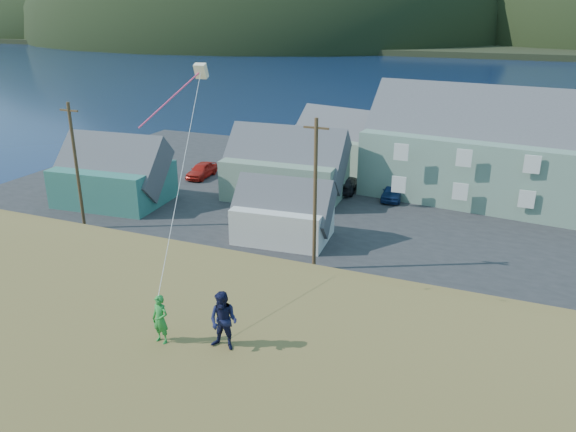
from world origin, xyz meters
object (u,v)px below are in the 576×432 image
object	(u,v)px
shed_palegreen_near	(286,166)
kite_flyer_navy	(223,321)
shed_teal	(113,173)
shed_white	(283,212)
lodge	(571,157)
wharf	(386,138)
kite_flyer_green	(160,319)
shed_palegreen_far	(347,142)

from	to	relation	value
shed_palegreen_near	kite_flyer_navy	size ratio (longest dim) A/B	6.28
shed_teal	shed_palegreen_near	xyz separation A→B (m)	(13.13, 7.18, 0.16)
shed_white	kite_flyer_navy	distance (m)	25.49
shed_white	kite_flyer_navy	size ratio (longest dim) A/B	4.30
shed_teal	lodge	bearing A→B (deg)	15.07
wharf	kite_flyer_green	size ratio (longest dim) A/B	17.85
kite_flyer_navy	wharf	bearing A→B (deg)	97.29
wharf	shed_palegreen_far	size ratio (longest dim) A/B	2.09
wharf	shed_palegreen_far	xyz separation A→B (m)	(-1.01, -14.11, 2.44)
shed_teal	shed_palegreen_far	distance (m)	23.95
wharf	shed_palegreen_far	bearing A→B (deg)	-94.08
wharf	shed_white	xyz separation A→B (m)	(0.44, -34.55, 1.73)
shed_white	kite_flyer_green	world-z (taller)	kite_flyer_green
kite_flyer_green	kite_flyer_navy	world-z (taller)	kite_flyer_navy
shed_palegreen_near	shed_palegreen_far	bearing A→B (deg)	76.18
lodge	kite_flyer_navy	distance (m)	40.08
lodge	kite_flyer_navy	world-z (taller)	lodge
kite_flyer_green	kite_flyer_navy	xyz separation A→B (m)	(1.80, 0.40, 0.14)
shed_palegreen_far	shed_palegreen_near	bearing A→B (deg)	-87.37
shed_teal	shed_palegreen_far	xyz separation A→B (m)	(15.33, 18.41, 0.16)
shed_palegreen_far	kite_flyer_navy	distance (m)	45.20
shed_teal	kite_flyer_green	xyz separation A→B (m)	(23.15, -25.85, 5.20)
lodge	shed_white	xyz separation A→B (m)	(-19.31, -14.93, -2.41)
shed_teal	shed_palegreen_near	bearing A→B (deg)	24.05
shed_palegreen_far	shed_white	bearing A→B (deg)	-72.28
shed_teal	shed_white	bearing A→B (deg)	-11.52
shed_teal	shed_palegreen_far	size ratio (longest dim) A/B	0.79
lodge	shed_white	distance (m)	24.52
wharf	shed_white	world-z (taller)	shed_white
shed_palegreen_near	shed_white	size ratio (longest dim) A/B	1.46
wharf	kite_flyer_navy	size ratio (longest dim) A/B	15.03
wharf	kite_flyer_navy	xyz separation A→B (m)	(8.61, -57.97, 7.61)
shed_teal	kite_flyer_green	world-z (taller)	kite_flyer_green
lodge	kite_flyer_green	world-z (taller)	lodge
lodge	shed_white	bearing A→B (deg)	-135.91
lodge	shed_palegreen_near	size ratio (longest dim) A/B	3.20
shed_white	kite_flyer_green	xyz separation A→B (m)	(6.38, -23.82, 5.75)
lodge	kite_flyer_navy	bearing A→B (deg)	-99.81
shed_teal	kite_flyer_navy	xyz separation A→B (m)	(24.95, -25.45, 5.34)
shed_palegreen_far	kite_flyer_green	distance (m)	45.23
shed_palegreen_near	kite_flyer_green	world-z (taller)	kite_flyer_green
wharf	shed_teal	distance (m)	36.46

